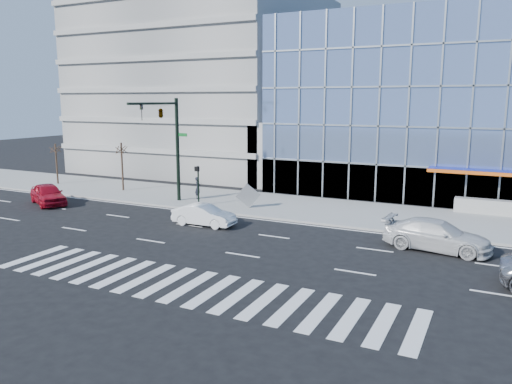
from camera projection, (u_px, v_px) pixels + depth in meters
ground at (274, 237)px, 29.65m from camera, size 160.00×160.00×0.00m
sidewalk at (319, 209)px, 36.69m from camera, size 120.00×8.00×0.15m
parking_garage at (211, 83)px, 59.47m from camera, size 24.00×24.00×20.00m
ramp_block at (294, 153)px, 47.59m from camera, size 6.00×8.00×6.00m
tower_backdrop at (282, 19)px, 100.07m from camera, size 14.00×14.00×48.00m
traffic_signal at (166, 125)px, 37.35m from camera, size 1.14×5.74×8.00m
ped_signal_post at (198, 179)px, 37.32m from camera, size 0.30×0.33×3.00m
street_tree_near at (121, 149)px, 43.42m from camera, size 1.10×1.10×4.23m
street_tree_far at (56, 149)px, 46.97m from camera, size 1.10×1.10×3.87m
white_suv at (437, 235)px, 26.86m from camera, size 5.86×2.90×1.64m
white_sedan at (204, 215)px, 32.18m from camera, size 4.21×1.60×1.37m
red_sedan at (48, 194)px, 38.68m from camera, size 5.10×3.92×1.62m
pedestrian at (198, 188)px, 40.06m from camera, size 0.61×0.75×1.78m
tilted_panel at (248, 196)px, 36.71m from camera, size 1.69×0.82×1.83m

